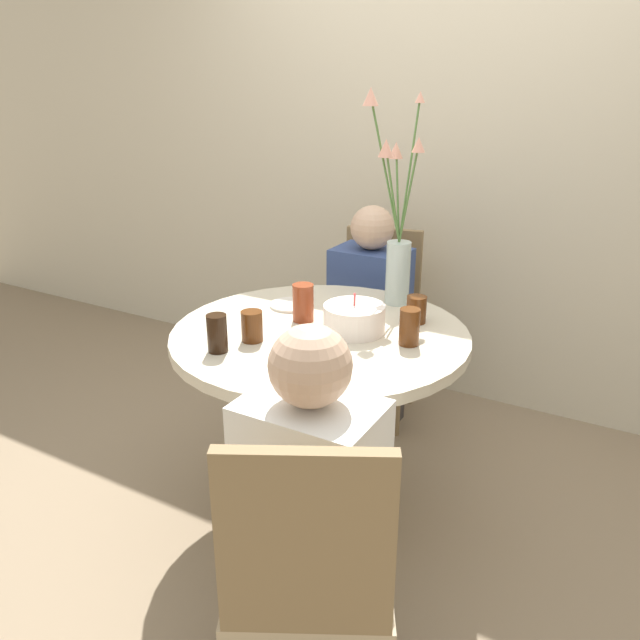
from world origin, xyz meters
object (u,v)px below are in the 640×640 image
drink_glass_2 (252,326)px  drink_glass_0 (416,309)px  drink_glass_3 (217,333)px  flower_vase (397,235)px  birthday_cake (354,319)px  drink_glass_4 (409,327)px  chair_right_flank (377,312)px  drink_glass_1 (303,303)px  person_boy (369,326)px  person_woman (311,533)px  side_plate (291,305)px  chair_left_flank (308,572)px

drink_glass_2 → drink_glass_0: bearing=46.4°
drink_glass_3 → flower_vase: bearing=67.4°
birthday_cake → drink_glass_3: birthday_cake is taller
birthday_cake → drink_glass_2: (-0.27, -0.25, 0.00)m
drink_glass_2 → drink_glass_4: (0.48, 0.24, 0.01)m
chair_right_flank → drink_glass_1: size_ratio=6.66×
drink_glass_4 → person_boy: size_ratio=0.12×
drink_glass_3 → person_woman: size_ratio=0.12×
person_boy → person_woman: (0.50, -1.40, 0.00)m
drink_glass_3 → person_boy: bearing=87.1°
chair_right_flank → person_boy: size_ratio=0.85×
drink_glass_1 → drink_glass_2: (-0.05, -0.25, -0.02)m
drink_glass_4 → person_woman: bearing=-87.5°
side_plate → drink_glass_4: size_ratio=1.36×
drink_glass_4 → chair_left_flank: bearing=-82.9°
drink_glass_0 → drink_glass_3: size_ratio=0.79×
chair_right_flank → drink_glass_0: bearing=-66.8°
drink_glass_1 → person_woman: bearing=-57.5°
chair_right_flank → drink_glass_4: 1.03m
birthday_cake → chair_left_flank: bearing=-69.6°
birthday_cake → drink_glass_0: (0.16, 0.20, 0.00)m
chair_right_flank → side_plate: (-0.05, -0.72, 0.25)m
flower_vase → drink_glass_4: flower_vase is taller
drink_glass_2 → drink_glass_3: size_ratio=0.84×
flower_vase → drink_glass_0: (0.16, -0.17, -0.22)m
side_plate → flower_vase: bearing=36.3°
drink_glass_0 → drink_glass_2: 0.61m
drink_glass_0 → person_woman: (0.09, -0.91, -0.32)m
chair_right_flank → flower_vase: bearing=-70.6°
drink_glass_2 → drink_glass_4: 0.53m
chair_right_flank → chair_left_flank: bearing=-81.7°
drink_glass_2 → drink_glass_3: (-0.05, -0.13, 0.01)m
birthday_cake → person_boy: 0.80m
drink_glass_1 → person_boy: size_ratio=0.13×
chair_right_flank → person_woman: (0.53, -1.55, -0.02)m
side_plate → person_woman: 1.05m
drink_glass_1 → drink_glass_3: 0.39m
birthday_cake → drink_glass_0: birthday_cake is taller
drink_glass_3 → person_woman: person_woman is taller
chair_left_flank → person_boy: (-0.58, 1.54, -0.02)m
drink_glass_0 → drink_glass_4: drink_glass_4 is taller
chair_left_flank → person_boy: person_boy is taller
side_plate → drink_glass_3: 0.50m
person_boy → flower_vase: bearing=-51.9°
drink_glass_3 → chair_right_flank: bearing=89.0°
chair_right_flank → drink_glass_4: chair_right_flank is taller
side_plate → person_woman: (0.58, -0.83, -0.27)m
person_woman → chair_left_flank: bearing=-61.9°
flower_vase → drink_glass_4: (0.22, -0.37, -0.21)m
drink_glass_1 → drink_glass_4: bearing=-2.0°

